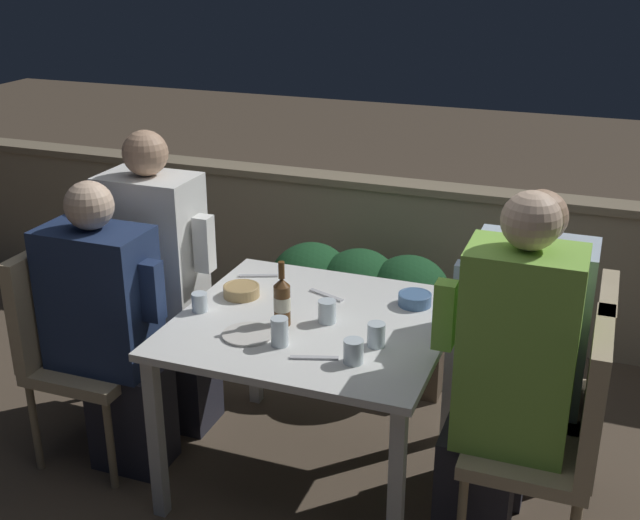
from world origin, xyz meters
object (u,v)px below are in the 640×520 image
(person_white_polo, at_px, (162,283))
(chair_right_near, at_px, (562,427))
(chair_left_near, at_px, (70,335))
(person_blue_shirt, at_px, (517,352))
(person_navy_jumper, at_px, (110,329))
(chair_left_far, at_px, (125,303))
(chair_right_far, at_px, (571,381))
(beer_bottle, at_px, (282,301))
(person_green_blouse, at_px, (506,381))

(person_white_polo, relative_size, chair_right_near, 1.45)
(chair_left_near, distance_m, person_blue_shirt, 1.80)
(chair_left_near, xyz_separation_m, person_white_polo, (0.24, 0.35, 0.13))
(person_navy_jumper, bearing_deg, chair_left_near, 180.00)
(person_navy_jumper, relative_size, chair_left_far, 1.32)
(chair_right_far, bearing_deg, chair_left_far, 179.67)
(person_white_polo, height_order, beer_bottle, person_white_polo)
(chair_right_near, bearing_deg, person_green_blouse, -180.00)
(chair_left_far, bearing_deg, chair_right_near, -9.73)
(person_blue_shirt, bearing_deg, chair_right_far, -0.00)
(chair_right_near, xyz_separation_m, person_blue_shirt, (-0.20, 0.32, 0.08))
(chair_right_near, bearing_deg, chair_right_far, 89.26)
(chair_left_near, xyz_separation_m, beer_bottle, (0.91, 0.11, 0.26))
(person_navy_jumper, distance_m, person_white_polo, 0.36)
(person_green_blouse, bearing_deg, person_navy_jumper, -179.32)
(person_blue_shirt, xyz_separation_m, beer_bottle, (-0.86, -0.23, 0.17))
(chair_right_near, bearing_deg, beer_bottle, 175.24)
(chair_left_near, bearing_deg, chair_left_far, 83.39)
(person_navy_jumper, distance_m, person_blue_shirt, 1.60)
(person_green_blouse, height_order, chair_right_far, person_green_blouse)
(person_white_polo, distance_m, chair_right_far, 1.74)
(person_green_blouse, xyz_separation_m, beer_bottle, (-0.85, 0.09, 0.12))
(chair_left_near, xyz_separation_m, person_green_blouse, (1.77, 0.02, 0.13))
(person_navy_jumper, distance_m, beer_bottle, 0.74)
(person_white_polo, height_order, person_blue_shirt, person_white_polo)
(person_blue_shirt, bearing_deg, chair_left_near, -169.19)
(person_blue_shirt, bearing_deg, person_navy_jumper, -167.82)
(person_white_polo, bearing_deg, person_navy_jumper, -95.99)
(person_navy_jumper, height_order, person_green_blouse, person_green_blouse)
(person_white_polo, relative_size, person_green_blouse, 1.00)
(chair_left_near, bearing_deg, person_navy_jumper, -0.00)
(chair_left_near, height_order, chair_right_far, same)
(chair_left_near, height_order, chair_left_far, same)
(chair_left_far, bearing_deg, chair_left_near, -96.61)
(chair_left_far, distance_m, chair_right_far, 1.93)
(person_green_blouse, bearing_deg, chair_left_near, -179.40)
(person_blue_shirt, relative_size, beer_bottle, 4.96)
(person_navy_jumper, relative_size, person_green_blouse, 0.91)
(chair_left_far, bearing_deg, chair_right_far, -0.33)
(chair_left_far, relative_size, person_green_blouse, 0.69)
(chair_right_near, relative_size, chair_right_far, 1.00)
(chair_right_near, height_order, chair_right_far, same)
(person_white_polo, bearing_deg, chair_left_near, -124.48)
(person_white_polo, relative_size, person_blue_shirt, 1.06)
(person_navy_jumper, bearing_deg, beer_bottle, 8.50)
(beer_bottle, bearing_deg, chair_left_near, -173.37)
(person_navy_jumper, height_order, person_white_polo, person_white_polo)
(chair_right_near, height_order, person_green_blouse, person_green_blouse)
(chair_left_far, xyz_separation_m, chair_right_far, (1.93, -0.01, 0.00))
(person_green_blouse, xyz_separation_m, person_blue_shirt, (0.00, 0.32, -0.05))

